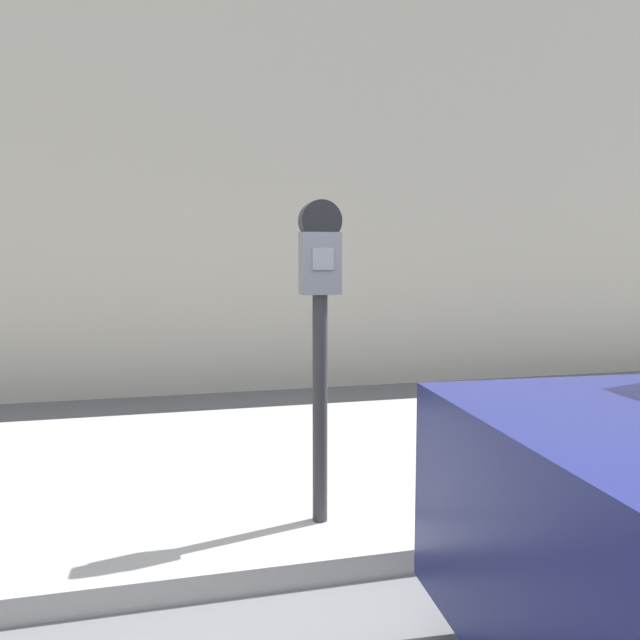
# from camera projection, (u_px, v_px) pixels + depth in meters

# --- Properties ---
(sidewalk) EXTENTS (24.00, 2.80, 0.12)m
(sidewalk) POSITION_uv_depth(u_px,v_px,m) (339.00, 462.00, 4.16)
(sidewalk) COLOR #9E9B96
(sidewalk) RESTS_ON ground_plane
(building_facade) EXTENTS (24.00, 0.30, 5.06)m
(building_facade) POSITION_uv_depth(u_px,v_px,m) (270.00, 151.00, 6.56)
(building_facade) COLOR beige
(building_facade) RESTS_ON ground_plane
(parking_meter) EXTENTS (0.20, 0.12, 1.58)m
(parking_meter) POSITION_uv_depth(u_px,v_px,m) (320.00, 311.00, 3.00)
(parking_meter) COLOR #2D2D30
(parking_meter) RESTS_ON sidewalk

